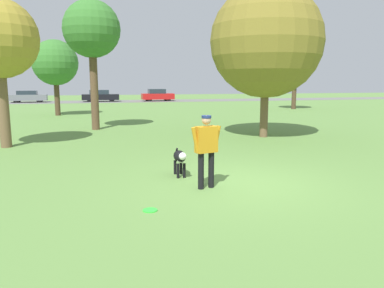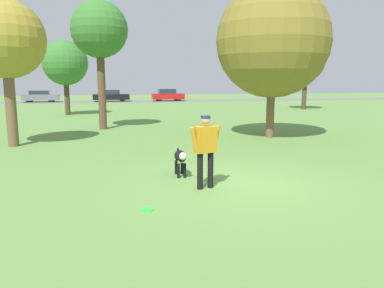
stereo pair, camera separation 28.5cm
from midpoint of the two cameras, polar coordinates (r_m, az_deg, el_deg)
name	(u,v)px [view 2 (the right image)]	position (r m, az deg, el deg)	size (l,w,h in m)	color
ground_plane	(238,184)	(8.75, 7.94, -6.04)	(120.00, 120.00, 0.00)	#608C42
far_road_strip	(134,101)	(45.67, -8.66, 6.47)	(120.00, 6.00, 0.01)	slate
person	(205,145)	(8.13, 3.07, -0.22)	(0.74, 0.34, 1.61)	black
dog	(181,158)	(9.25, -0.88, -2.10)	(0.30, 1.05, 0.67)	black
frisbee	(147,210)	(7.00, -5.75, -9.93)	(0.27, 0.27, 0.02)	#33D838
tree_near_right	(273,41)	(16.14, 12.72, 15.03)	(4.61, 4.61, 6.26)	brown
tree_far_right	(306,63)	(33.38, 17.19, 11.70)	(3.07, 3.07, 5.42)	#4C3826
tree_far_left	(65,63)	(27.73, -18.49, 11.61)	(3.09, 3.09, 5.15)	#4C3826
tree_near_left	(6,40)	(14.96, -26.04, 14.02)	(2.75, 2.75, 5.17)	brown
tree_mid_center	(99,31)	(19.04, -13.49, 16.41)	(2.69, 2.69, 6.13)	brown
parked_car_grey	(40,96)	(46.40, -21.93, 6.75)	(3.99, 1.83, 1.32)	slate
parked_car_black	(111,96)	(45.45, -12.07, 7.20)	(4.21, 1.70, 1.37)	black
parked_car_red	(168,95)	(45.71, -3.54, 7.44)	(3.84, 1.86, 1.45)	red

